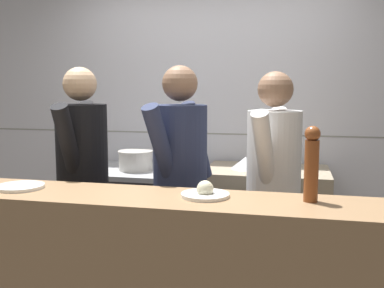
# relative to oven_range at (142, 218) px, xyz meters

# --- Properties ---
(wall_back_tiled) EXTENTS (8.00, 0.06, 2.60)m
(wall_back_tiled) POSITION_rel_oven_range_xyz_m (0.54, 0.40, 0.87)
(wall_back_tiled) COLOR silver
(wall_back_tiled) RESTS_ON ground_plane
(oven_range) EXTENTS (1.03, 0.71, 0.87)m
(oven_range) POSITION_rel_oven_range_xyz_m (0.00, 0.00, 0.00)
(oven_range) COLOR #38383D
(oven_range) RESTS_ON ground_plane
(prep_counter) EXTENTS (0.98, 0.65, 0.91)m
(prep_counter) POSITION_rel_oven_range_xyz_m (1.06, -0.00, 0.02)
(prep_counter) COLOR gray
(prep_counter) RESTS_ON ground_plane
(stock_pot) EXTENTS (0.30, 0.30, 0.17)m
(stock_pot) POSITION_rel_oven_range_xyz_m (-0.04, -0.05, 0.52)
(stock_pot) COLOR beige
(stock_pot) RESTS_ON oven_range
(mixing_bowl_steel) EXTENTS (0.24, 0.24, 0.10)m
(mixing_bowl_steel) POSITION_rel_oven_range_xyz_m (0.89, -0.02, 0.53)
(mixing_bowl_steel) COLOR #B7BABF
(mixing_bowl_steel) RESTS_ON prep_counter
(plated_dish_main) EXTENTS (0.26, 0.26, 0.02)m
(plated_dish_main) POSITION_rel_oven_range_xyz_m (-0.19, -1.47, 0.59)
(plated_dish_main) COLOR white
(plated_dish_main) RESTS_ON pass_counter
(plated_dish_appetiser) EXTENTS (0.25, 0.25, 0.09)m
(plated_dish_appetiser) POSITION_rel_oven_range_xyz_m (0.84, -1.43, 0.60)
(plated_dish_appetiser) COLOR white
(plated_dish_appetiser) RESTS_ON pass_counter
(pepper_mill) EXTENTS (0.07, 0.07, 0.37)m
(pepper_mill) POSITION_rel_oven_range_xyz_m (1.35, -1.41, 0.78)
(pepper_mill) COLOR brown
(pepper_mill) RESTS_ON pass_counter
(chef_head_cook) EXTENTS (0.37, 0.74, 1.70)m
(chef_head_cook) POSITION_rel_oven_range_xyz_m (-0.13, -0.83, 0.51)
(chef_head_cook) COLOR black
(chef_head_cook) RESTS_ON ground_plane
(chef_sous) EXTENTS (0.44, 0.73, 1.70)m
(chef_sous) POSITION_rel_oven_range_xyz_m (0.56, -0.84, 0.51)
(chef_sous) COLOR black
(chef_sous) RESTS_ON ground_plane
(chef_line) EXTENTS (0.41, 0.73, 1.66)m
(chef_line) POSITION_rel_oven_range_xyz_m (1.15, -0.77, 0.49)
(chef_line) COLOR black
(chef_line) RESTS_ON ground_plane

